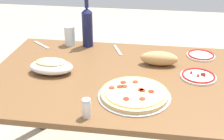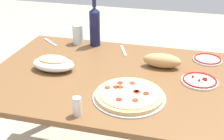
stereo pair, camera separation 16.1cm
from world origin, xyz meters
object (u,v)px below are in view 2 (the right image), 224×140
dining_table (112,93)px  side_plate_far (200,81)px  pepperoni_pizza (129,95)px  water_glass (78,34)px  side_plate_near (208,59)px  wine_bottle (95,26)px  baked_pasta_dish (53,63)px  bread_loaf (162,61)px  spice_shaker (77,106)px

dining_table → side_plate_far: size_ratio=7.11×
dining_table → pepperoni_pizza: pepperoni_pizza is taller
water_glass → side_plate_near: size_ratio=0.76×
water_glass → wine_bottle: bearing=-2.2°
side_plate_near → side_plate_far: size_ratio=0.90×
dining_table → baked_pasta_dish: baked_pasta_dish is taller
bread_loaf → dining_table: bearing=-146.4°
water_glass → side_plate_near: bearing=-5.0°
dining_table → side_plate_near: side_plate_near is taller
side_plate_near → side_plate_far: bearing=-98.7°
wine_bottle → water_glass: size_ratio=2.54×
baked_pasta_dish → spice_shaker: bearing=-53.2°
dining_table → pepperoni_pizza: 0.28m
baked_pasta_dish → water_glass: size_ratio=1.86×
dining_table → side_plate_near: (0.50, 0.32, 0.12)m
pepperoni_pizza → dining_table: bearing=123.9°
side_plate_far → dining_table: bearing=-175.3°
pepperoni_pizza → baked_pasta_dish: size_ratio=1.45×
pepperoni_pizza → bread_loaf: 0.39m
pepperoni_pizza → side_plate_far: bearing=37.0°
baked_pasta_dish → bread_loaf: 0.61m
dining_table → wine_bottle: size_ratio=4.09×
wine_bottle → bread_loaf: 0.53m
baked_pasta_dish → water_glass: water_glass is taller
pepperoni_pizza → spice_shaker: size_ratio=4.00×
baked_pasta_dish → side_plate_far: size_ratio=1.27×
baked_pasta_dish → dining_table: bearing=3.5°
baked_pasta_dish → side_plate_near: size_ratio=1.41×
water_glass → side_plate_far: 0.88m
dining_table → water_glass: bearing=130.7°
dining_table → pepperoni_pizza: size_ratio=3.85×
pepperoni_pizza → baked_pasta_dish: (-0.47, 0.18, 0.03)m
baked_pasta_dish → spice_shaker: (0.28, -0.38, 0.00)m
wine_bottle → side_plate_far: (0.68, -0.36, -0.13)m
dining_table → wine_bottle: (-0.22, 0.39, 0.25)m
dining_table → baked_pasta_dish: bearing=-176.5°
side_plate_far → bread_loaf: 0.25m
pepperoni_pizza → side_plate_far: pepperoni_pizza is taller
pepperoni_pizza → wine_bottle: size_ratio=1.06×
dining_table → water_glass: 0.55m
water_glass → bread_loaf: water_glass is taller
side_plate_far → spice_shaker: size_ratio=2.16×
dining_table → bread_loaf: bread_loaf is taller
water_glass → bread_loaf: 0.64m
water_glass → side_plate_near: (0.85, -0.07, -0.06)m
pepperoni_pizza → spice_shaker: 0.27m
wine_bottle → water_glass: bearing=177.8°
baked_pasta_dish → bread_loaf: (0.58, 0.19, -0.00)m
water_glass → spice_shaker: 0.85m
baked_pasta_dish → spice_shaker: 0.47m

